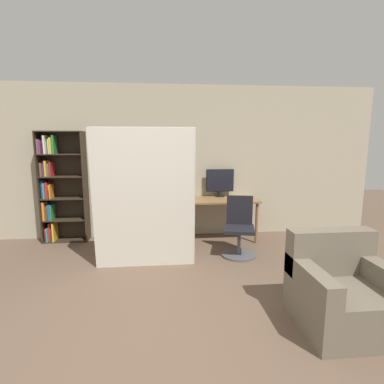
{
  "coord_description": "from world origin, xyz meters",
  "views": [
    {
      "loc": [
        0.11,
        -2.07,
        1.7
      ],
      "look_at": [
        0.49,
        1.83,
        1.05
      ],
      "focal_mm": 28.0,
      "sensor_mm": 36.0,
      "label": 1
    }
  ],
  "objects_px": {
    "monitor": "(220,182)",
    "bookshelf": "(59,186)",
    "mattress_near": "(145,198)",
    "armchair": "(342,292)",
    "office_chair": "(239,232)"
  },
  "relations": [
    {
      "from": "office_chair",
      "to": "mattress_near",
      "type": "bearing_deg",
      "value": -169.16
    },
    {
      "from": "armchair",
      "to": "office_chair",
      "type": "bearing_deg",
      "value": 105.75
    },
    {
      "from": "bookshelf",
      "to": "office_chair",
      "type": "bearing_deg",
      "value": -18.47
    },
    {
      "from": "mattress_near",
      "to": "armchair",
      "type": "xyz_separation_m",
      "value": [
        1.9,
        -1.56,
        -0.63
      ]
    },
    {
      "from": "monitor",
      "to": "mattress_near",
      "type": "distance_m",
      "value": 1.79
    },
    {
      "from": "monitor",
      "to": "bookshelf",
      "type": "height_order",
      "value": "bookshelf"
    },
    {
      "from": "armchair",
      "to": "monitor",
      "type": "bearing_deg",
      "value": 102.58
    },
    {
      "from": "monitor",
      "to": "bookshelf",
      "type": "relative_size",
      "value": 0.27
    },
    {
      "from": "bookshelf",
      "to": "armchair",
      "type": "bearing_deg",
      "value": -39.2
    },
    {
      "from": "monitor",
      "to": "office_chair",
      "type": "xyz_separation_m",
      "value": [
        0.12,
        -1.0,
        -0.65
      ]
    },
    {
      "from": "mattress_near",
      "to": "armchair",
      "type": "relative_size",
      "value": 2.24
    },
    {
      "from": "office_chair",
      "to": "bookshelf",
      "type": "distance_m",
      "value": 3.14
    },
    {
      "from": "office_chair",
      "to": "mattress_near",
      "type": "distance_m",
      "value": 1.53
    },
    {
      "from": "office_chair",
      "to": "bookshelf",
      "type": "relative_size",
      "value": 0.47
    },
    {
      "from": "office_chair",
      "to": "armchair",
      "type": "distance_m",
      "value": 1.9
    }
  ]
}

